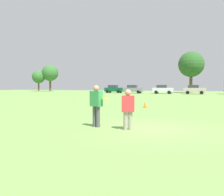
# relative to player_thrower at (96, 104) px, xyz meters

# --- Properties ---
(ground_plane) EXTENTS (140.03, 140.03, 0.00)m
(ground_plane) POSITION_rel_player_thrower_xyz_m (2.17, 0.47, -0.95)
(ground_plane) COLOR #6B9347
(player_thrower) EXTENTS (0.53, 0.40, 1.69)m
(player_thrower) POSITION_rel_player_thrower_xyz_m (0.00, 0.00, 0.00)
(player_thrower) COLOR #4C4C51
(player_thrower) RESTS_ON ground
(player_defender) EXTENTS (0.53, 0.41, 1.53)m
(player_defender) POSITION_rel_player_thrower_xyz_m (1.39, -0.15, -0.10)
(player_defender) COLOR gray
(player_defender) RESTS_ON ground
(frisbee) EXTENTS (0.27, 0.27, 0.06)m
(frisbee) POSITION_rel_player_thrower_xyz_m (0.42, -0.03, 0.21)
(frisbee) COLOR yellow
(traffic_cone) EXTENTS (0.32, 0.32, 0.48)m
(traffic_cone) POSITION_rel_player_thrower_xyz_m (-0.08, 9.14, -0.72)
(traffic_cone) COLOR #D8590C
(traffic_cone) RESTS_ON ground
(parked_car_near_left) EXTENTS (4.28, 2.37, 1.82)m
(parked_car_near_left) POSITION_rel_player_thrower_xyz_m (-15.39, 43.76, -0.03)
(parked_car_near_left) COLOR #0C4C2D
(parked_car_near_left) RESTS_ON ground
(parked_car_mid_left) EXTENTS (4.28, 2.37, 1.82)m
(parked_car_mid_left) POSITION_rel_player_thrower_xyz_m (-10.41, 42.55, -0.03)
(parked_car_mid_left) COLOR slate
(parked_car_mid_left) RESTS_ON ground
(parked_car_center) EXTENTS (4.28, 2.37, 1.82)m
(parked_car_center) POSITION_rel_player_thrower_xyz_m (-3.79, 41.71, -0.03)
(parked_car_center) COLOR silver
(parked_car_center) RESTS_ON ground
(parked_car_mid_right) EXTENTS (4.28, 2.37, 1.82)m
(parked_car_mid_right) POSITION_rel_player_thrower_xyz_m (2.38, 41.96, -0.03)
(parked_car_mid_right) COLOR #B7AD99
(parked_car_mid_right) RESTS_ON ground
(tree_west_oak) EXTENTS (3.82, 3.82, 6.21)m
(tree_west_oak) POSITION_rel_player_thrower_xyz_m (-41.73, 50.68, 3.32)
(tree_west_oak) COLOR brown
(tree_west_oak) RESTS_ON ground
(tree_west_maple) EXTENTS (4.88, 4.88, 7.94)m
(tree_west_maple) POSITION_rel_player_thrower_xyz_m (-38.86, 52.41, 4.51)
(tree_west_maple) COLOR brown
(tree_west_maple) RESTS_ON ground
(tree_center_elm) EXTENTS (5.88, 5.88, 9.55)m
(tree_center_elm) POSITION_rel_player_thrower_xyz_m (1.35, 50.13, 5.62)
(tree_center_elm) COLOR brown
(tree_center_elm) RESTS_ON ground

